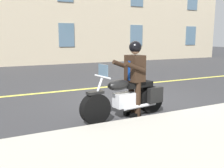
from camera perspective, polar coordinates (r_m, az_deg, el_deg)
The scene contains 4 objects.
ground_plane at distance 7.59m, azimuth 3.14°, elevation -3.47°, with size 80.00×80.00×0.00m, color #333335.
lane_center_stripe at distance 9.34m, azimuth -2.97°, elevation -0.83°, with size 60.00×0.16×0.01m, color #E5DB4C.
motorcycle_main at distance 5.82m, azimuth 3.48°, elevation -3.16°, with size 2.22×0.77×1.26m.
rider_main at distance 5.83m, azimuth 5.01°, elevation 2.69°, with size 0.67×0.60×1.74m.
Camera 1 is at (3.68, 6.39, 1.80)m, focal length 40.85 mm.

